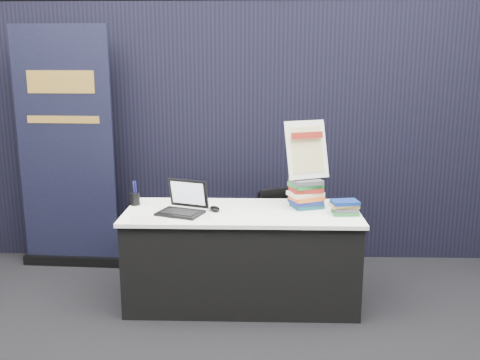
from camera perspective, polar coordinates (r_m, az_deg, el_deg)
name	(u,v)px	position (r m, az deg, el deg)	size (l,w,h in m)	color
floor	(240,335)	(3.90, -0.02, -16.22)	(8.00, 8.00, 0.00)	black
wall_back	(249,70)	(7.41, 0.93, 11.65)	(8.00, 0.02, 3.50)	beige
drape_partition	(245,134)	(5.06, 0.52, 4.91)	(6.00, 0.08, 2.40)	black
display_table	(242,256)	(4.24, 0.20, -8.15)	(1.80, 0.75, 0.75)	black
laptop	(181,206)	(4.07, -6.33, -2.72)	(0.38, 0.36, 0.25)	black
mouse	(215,209)	(4.11, -2.71, -3.08)	(0.07, 0.12, 0.04)	black
brochure_left	(144,219)	(3.96, -10.19, -4.15)	(0.27, 0.19, 0.00)	white
brochure_mid	(149,219)	(3.95, -9.68, -4.17)	(0.27, 0.20, 0.00)	silver
brochure_right	(192,217)	(3.98, -5.10, -3.91)	(0.28, 0.20, 0.00)	silver
pen_cup	(135,199)	(4.35, -11.15, -2.00)	(0.08, 0.08, 0.10)	black
book_stack_tall	(306,193)	(4.21, 7.04, -1.42)	(0.29, 0.26, 0.23)	#165057
book_stack_short	(345,207)	(4.09, 11.15, -2.86)	(0.20, 0.16, 0.11)	#1F7531
info_sign	(307,150)	(4.17, 7.13, 3.17)	(0.36, 0.25, 0.46)	black
pullup_banner	(67,163)	(5.08, -17.98, 1.71)	(0.93, 0.15, 2.19)	black
stacking_chair	(279,232)	(4.60, 4.17, -5.59)	(0.47, 0.48, 0.80)	black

